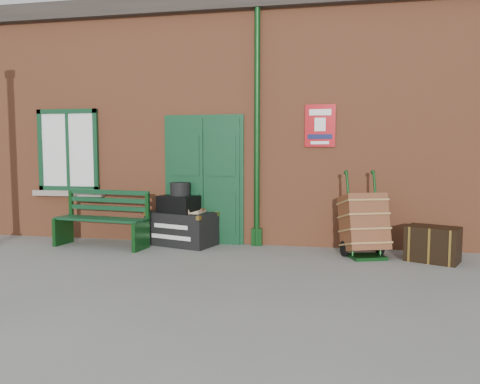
% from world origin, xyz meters
% --- Properties ---
extents(ground, '(80.00, 80.00, 0.00)m').
position_xyz_m(ground, '(0.00, 0.00, 0.00)').
color(ground, gray).
rests_on(ground, ground).
extents(station_building, '(10.30, 4.30, 4.36)m').
position_xyz_m(station_building, '(-0.00, 3.49, 2.16)').
color(station_building, '#9F5433').
rests_on(station_building, ground).
extents(bench, '(1.66, 0.69, 1.00)m').
position_xyz_m(bench, '(-1.93, 0.87, 0.50)').
color(bench, '#0F3A1F').
rests_on(bench, ground).
extents(houdini_trunk, '(1.28, 0.94, 0.57)m').
position_xyz_m(houdini_trunk, '(-0.65, 1.25, 0.29)').
color(houdini_trunk, black).
rests_on(houdini_trunk, ground).
extents(strongbox, '(0.74, 0.63, 0.29)m').
position_xyz_m(strongbox, '(-0.70, 1.25, 0.72)').
color(strongbox, black).
rests_on(strongbox, houdini_trunk).
extents(hatbox, '(0.43, 0.43, 0.23)m').
position_xyz_m(hatbox, '(-0.67, 1.25, 0.98)').
color(hatbox, black).
rests_on(hatbox, strongbox).
extents(suitcase_back, '(0.38, 0.53, 0.73)m').
position_xyz_m(suitcase_back, '(-0.47, 1.25, 0.37)').
color(suitcase_back, tan).
rests_on(suitcase_back, ground).
extents(suitcase_front, '(0.35, 0.47, 0.63)m').
position_xyz_m(suitcase_front, '(-0.29, 1.25, 0.32)').
color(suitcase_front, tan).
rests_on(suitcase_front, ground).
extents(porter_trolley, '(0.82, 0.85, 1.30)m').
position_xyz_m(porter_trolley, '(2.40, 0.93, 0.50)').
color(porter_trolley, '#0D3712').
rests_on(porter_trolley, ground).
extents(dark_trunk, '(0.85, 0.73, 0.52)m').
position_xyz_m(dark_trunk, '(3.39, 0.78, 0.26)').
color(dark_trunk, black).
rests_on(dark_trunk, ground).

